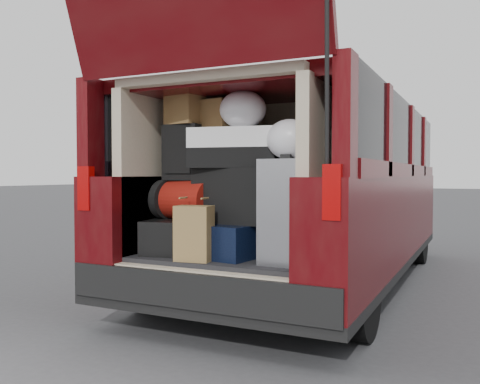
% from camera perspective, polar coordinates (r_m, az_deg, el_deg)
% --- Properties ---
extents(ground, '(80.00, 80.00, 0.00)m').
position_cam_1_polar(ground, '(3.56, -2.24, -16.24)').
color(ground, '#3A393C').
rests_on(ground, ground).
extents(minivan, '(1.90, 5.35, 2.77)m').
position_cam_1_polar(minivan, '(5.10, 7.58, -0.32)').
color(minivan, black).
rests_on(minivan, ground).
extents(load_floor, '(1.24, 1.05, 0.55)m').
position_cam_1_polar(load_floor, '(3.73, -0.23, -11.04)').
color(load_floor, black).
rests_on(load_floor, ground).
extents(black_hardshell, '(0.55, 0.68, 0.24)m').
position_cam_1_polar(black_hardshell, '(3.74, -6.39, -4.84)').
color(black_hardshell, black).
rests_on(black_hardshell, load_floor).
extents(navy_hardshell, '(0.50, 0.58, 0.23)m').
position_cam_1_polar(navy_hardshell, '(3.53, -0.85, -5.36)').
color(navy_hardshell, black).
rests_on(navy_hardshell, load_floor).
extents(silver_roller, '(0.30, 0.46, 0.66)m').
position_cam_1_polar(silver_roller, '(3.28, 5.77, -2.13)').
color(silver_roller, silver).
rests_on(silver_roller, load_floor).
extents(kraft_bag, '(0.25, 0.18, 0.36)m').
position_cam_1_polar(kraft_bag, '(3.33, -5.18, -4.64)').
color(kraft_bag, olive).
rests_on(kraft_bag, load_floor).
extents(red_duffel, '(0.48, 0.36, 0.28)m').
position_cam_1_polar(red_duffel, '(3.68, -6.00, -0.89)').
color(red_duffel, maroon).
rests_on(red_duffel, black_hardshell).
extents(black_soft_case, '(0.55, 0.35, 0.38)m').
position_cam_1_polar(black_soft_case, '(3.53, -0.51, -0.39)').
color(black_soft_case, black).
rests_on(black_soft_case, navy_hardshell).
extents(backpack, '(0.28, 0.17, 0.40)m').
position_cam_1_polar(backpack, '(3.74, -6.27, 4.41)').
color(backpack, black).
rests_on(backpack, red_duffel).
extents(twotone_duffel, '(0.66, 0.42, 0.27)m').
position_cam_1_polar(twotone_duffel, '(3.52, -0.48, 4.94)').
color(twotone_duffel, white).
rests_on(twotone_duffel, black_soft_case).
extents(grocery_sack_lower, '(0.27, 0.24, 0.22)m').
position_cam_1_polar(grocery_sack_lower, '(3.76, -6.20, 9.17)').
color(grocery_sack_lower, brown).
rests_on(grocery_sack_lower, backpack).
extents(grocery_sack_upper, '(0.25, 0.21, 0.22)m').
position_cam_1_polar(grocery_sack_upper, '(3.71, -2.54, 8.59)').
color(grocery_sack_upper, brown).
rests_on(grocery_sack_upper, twotone_duffel).
extents(plastic_bag_center, '(0.35, 0.33, 0.26)m').
position_cam_1_polar(plastic_bag_center, '(3.56, 0.33, 9.25)').
color(plastic_bag_center, white).
rests_on(plastic_bag_center, twotone_duffel).
extents(plastic_bag_right, '(0.31, 0.29, 0.26)m').
position_cam_1_polar(plastic_bag_right, '(3.28, 5.59, 5.91)').
color(plastic_bag_right, white).
rests_on(plastic_bag_right, silver_roller).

